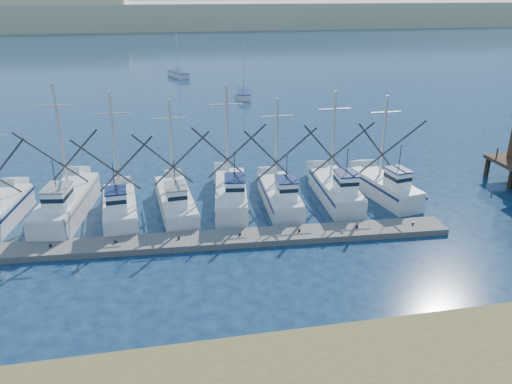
% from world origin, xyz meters
% --- Properties ---
extents(ground, '(500.00, 500.00, 0.00)m').
position_xyz_m(ground, '(0.00, 0.00, 0.00)').
color(ground, '#0C1835').
rests_on(ground, ground).
extents(floating_dock, '(32.30, 3.99, 0.43)m').
position_xyz_m(floating_dock, '(-7.13, 6.86, 0.21)').
color(floating_dock, '#655F5A').
rests_on(floating_dock, ground).
extents(dune_ridge, '(360.00, 60.00, 10.00)m').
position_xyz_m(dune_ridge, '(0.00, 210.00, 5.00)').
color(dune_ridge, tan).
rests_on(dune_ridge, ground).
extents(trawler_fleet, '(32.36, 9.40, 9.49)m').
position_xyz_m(trawler_fleet, '(-7.91, 12.00, 0.97)').
color(trawler_fleet, silver).
rests_on(trawler_fleet, ground).
extents(sailboat_near, '(2.85, 6.92, 8.10)m').
position_xyz_m(sailboat_near, '(3.18, 53.33, 0.49)').
color(sailboat_near, silver).
rests_on(sailboat_near, ground).
extents(sailboat_far, '(3.84, 6.40, 8.10)m').
position_xyz_m(sailboat_far, '(-5.84, 73.96, 0.49)').
color(sailboat_far, silver).
rests_on(sailboat_far, ground).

